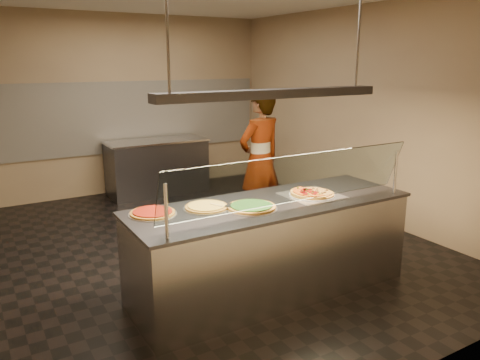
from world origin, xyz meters
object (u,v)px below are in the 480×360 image
sneeze_guard (294,180)px  pizza_cheese (206,206)px  perforated_tray (312,195)px  heat_lamp_housing (273,94)px  pizza_tomato (152,213)px  prep_table (157,167)px  worker (260,160)px  half_pizza_pepperoni (304,194)px  serving_counter (271,247)px  half_pizza_sausage (320,191)px  pizza_spinach (251,207)px  pizza_spatula (223,205)px

sneeze_guard → pizza_cheese: (-0.62, 0.49, -0.28)m
perforated_tray → heat_lamp_housing: 1.12m
pizza_tomato → heat_lamp_housing: 1.51m
prep_table → worker: (0.59, -2.34, 0.48)m
half_pizza_pepperoni → serving_counter: bearing=176.3°
pizza_tomato → worker: (2.03, 1.38, -0.00)m
pizza_tomato → sneeze_guard: bearing=-27.5°
sneeze_guard → heat_lamp_housing: size_ratio=1.11×
half_pizza_sausage → half_pizza_pepperoni: bearing=179.9°
sneeze_guard → pizza_spinach: (-0.27, 0.27, -0.28)m
pizza_tomato → worker: worker is taller
pizza_tomato → perforated_tray: bearing=-9.2°
pizza_spatula → perforated_tray: bearing=-5.4°
worker → pizza_tomato: bearing=23.5°
pizza_spinach → pizza_tomato: (-0.84, 0.30, -0.00)m
perforated_tray → serving_counter: bearing=177.2°
pizza_tomato → heat_lamp_housing: heat_lamp_housing is taller
perforated_tray → prep_table: (-0.14, 3.98, -0.47)m
sneeze_guard → serving_counter: bearing=90.0°
half_pizza_sausage → pizza_spatula: (-1.07, 0.09, 0.00)m
perforated_tray → half_pizza_sausage: 0.11m
pizza_cheese → pizza_tomato: bearing=170.5°
half_pizza_pepperoni → worker: worker is taller
heat_lamp_housing → pizza_tomato: bearing=168.1°
pizza_tomato → pizza_cheese: bearing=-9.5°
serving_counter → sneeze_guard: 0.83m
half_pizza_pepperoni → pizza_spatula: (-0.86, 0.09, -0.01)m
worker → heat_lamp_housing: 2.11m
perforated_tray → half_pizza_sausage: size_ratio=1.21×
pizza_cheese → worker: worker is taller
sneeze_guard → half_pizza_sausage: size_ratio=5.88×
sneeze_guard → pizza_cheese: 0.84m
sneeze_guard → worker: worker is taller
worker → heat_lamp_housing: size_ratio=0.82×
sneeze_guard → half_pizza_sausage: 0.71m
sneeze_guard → pizza_spinach: sneeze_guard is taller
half_pizza_sausage → worker: bearing=78.1°
pizza_spatula → pizza_cheese: bearing=146.0°
pizza_spatula → prep_table: 4.01m
serving_counter → sneeze_guard: sneeze_guard is taller
sneeze_guard → pizza_tomato: bearing=152.5°
half_pizza_sausage → pizza_tomato: bearing=171.3°
worker → pizza_spatula: bearing=36.8°
half_pizza_sausage → pizza_cheese: 1.21m
pizza_cheese → heat_lamp_housing: (0.62, -0.15, 1.01)m
pizza_tomato → prep_table: (1.44, 3.72, -0.48)m
sneeze_guard → pizza_cheese: bearing=141.4°
perforated_tray → pizza_tomato: pizza_tomato is taller
pizza_spinach → pizza_spatula: size_ratio=1.94×
pizza_spinach → heat_lamp_housing: 1.04m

